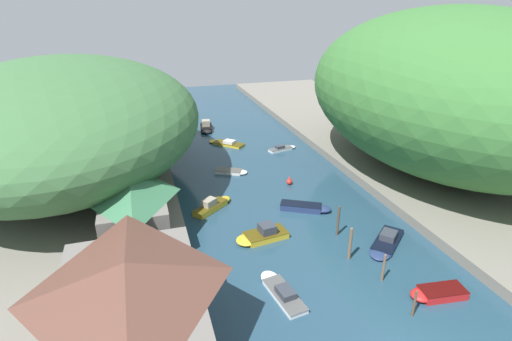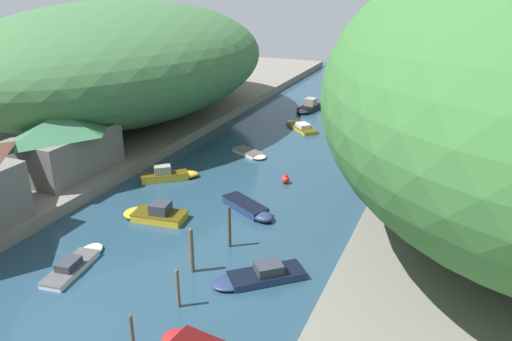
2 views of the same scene
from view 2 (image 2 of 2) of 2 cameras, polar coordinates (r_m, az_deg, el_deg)
water_surface at (r=49.59m, az=0.75°, el=-0.38°), size 130.00×130.00×0.00m
left_bank at (r=61.10m, az=-19.07°, el=3.28°), size 22.00×120.00×1.07m
hillside_left at (r=66.86m, az=-15.31°, el=12.11°), size 33.06×46.29×14.45m
boathouse_shed at (r=49.51m, az=-21.09°, el=3.17°), size 6.41×10.18×5.93m
boat_moored_right at (r=36.64m, az=-19.95°, el=-9.94°), size 2.46×6.03×0.94m
boat_far_upstream at (r=41.43m, az=-11.60°, el=-4.87°), size 5.50×2.86×1.50m
boat_near_quay at (r=64.27m, az=5.08°, el=5.05°), size 5.83×5.81×0.83m
boat_red_skiff at (r=41.63m, az=-0.67°, el=-4.40°), size 5.73×4.10×0.73m
boat_open_rowboat at (r=54.50m, az=-0.56°, el=1.96°), size 4.72×3.47×0.43m
boat_small_dinghy at (r=72.51m, az=6.02°, el=7.18°), size 2.79×5.67×1.73m
boat_yellow_tender at (r=33.18m, az=0.25°, el=-11.94°), size 5.91×5.53×1.10m
boat_far_right_bank at (r=57.51m, az=11.10°, el=2.68°), size 4.94×2.41×0.84m
boat_navy_launch at (r=48.83m, az=-9.79°, el=-0.51°), size 5.22×4.56×1.46m
mooring_post_nearest at (r=28.14m, az=-13.96°, el=-17.64°), size 0.20×0.20×2.38m
mooring_post_second at (r=30.71m, az=-8.93°, el=-13.12°), size 0.23×0.23×2.63m
mooring_post_middle at (r=33.60m, az=-7.39°, el=-9.02°), size 0.31×0.31×3.28m
mooring_post_fourth at (r=36.24m, az=-3.06°, el=-6.41°), size 0.25×0.25×3.26m
channel_buoy_near at (r=47.31m, az=3.41°, el=-0.98°), size 0.75×0.75×1.13m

